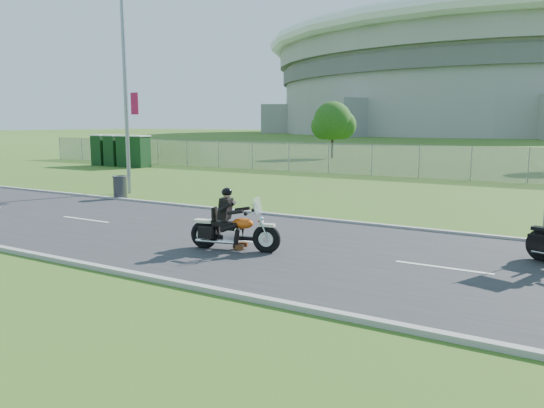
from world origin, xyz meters
The scene contains 14 objects.
ground centered at (0.00, 0.00, 0.00)m, with size 420.00×420.00×0.00m, color #314D18.
road centered at (0.00, 0.00, 0.02)m, with size 120.00×8.00×0.04m, color #28282B.
curb_north centered at (0.00, 4.05, 0.05)m, with size 120.00×0.18×0.12m, color #9E9B93.
curb_south centered at (0.00, -4.05, 0.05)m, with size 120.00×0.18×0.12m, color #9E9B93.
fence centered at (-5.00, 20.00, 1.00)m, with size 60.00×0.03×2.00m, color gray.
stadium centered at (-20.00, 170.00, 15.58)m, with size 140.40×140.40×29.20m.
streetlight centered at (-11.98, 6.22, 5.64)m, with size 0.90×2.46×10.00m.
porta_toilet_a centered at (-22.00, 17.00, 1.15)m, with size 1.10×1.10×2.30m, color black.
porta_toilet_b centered at (-23.40, 17.00, 1.15)m, with size 1.10×1.10×2.30m, color black.
porta_toilet_c centered at (-24.80, 17.00, 1.15)m, with size 1.10×1.10×2.30m, color black.
porta_toilet_d centered at (-26.20, 17.00, 1.15)m, with size 1.10×1.10×2.30m, color black.
tree_fence_mid centered at (-13.95, 34.04, 3.30)m, with size 3.96×3.69×5.30m.
motorcycle_lead centered at (-1.14, -1.01, 0.53)m, with size 2.47×0.98×1.68m.
trash_can centered at (-10.82, 4.30, 0.50)m, with size 0.58×0.58×1.00m, color #323136.
Camera 1 is at (6.60, -12.15, 3.33)m, focal length 35.00 mm.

